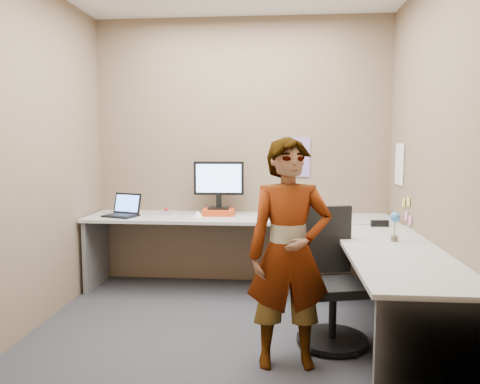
# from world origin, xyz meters

# --- Properties ---
(ground) EXTENTS (3.00, 3.00, 0.00)m
(ground) POSITION_xyz_m (0.00, 0.00, 0.00)
(ground) COLOR #26262B
(ground) RESTS_ON ground
(wall_back) EXTENTS (3.00, 0.00, 3.00)m
(wall_back) POSITION_xyz_m (0.00, 1.30, 1.35)
(wall_back) COLOR brown
(wall_back) RESTS_ON ground
(wall_right) EXTENTS (0.00, 2.70, 2.70)m
(wall_right) POSITION_xyz_m (1.50, 0.00, 1.35)
(wall_right) COLOR brown
(wall_right) RESTS_ON ground
(wall_left) EXTENTS (0.00, 2.70, 2.70)m
(wall_left) POSITION_xyz_m (-1.50, 0.00, 1.35)
(wall_left) COLOR brown
(wall_left) RESTS_ON ground
(desk) EXTENTS (2.98, 2.58, 0.73)m
(desk) POSITION_xyz_m (0.44, 0.39, 0.59)
(desk) COLOR #A3A3A3
(desk) RESTS_ON ground
(paper_ream) EXTENTS (0.32, 0.24, 0.06)m
(paper_ream) POSITION_xyz_m (-0.20, 1.05, 0.76)
(paper_ream) COLOR #B93512
(paper_ream) RESTS_ON desk
(monitor) EXTENTS (0.50, 0.15, 0.47)m
(monitor) POSITION_xyz_m (-0.20, 1.06, 1.07)
(monitor) COLOR black
(monitor) RESTS_ON paper_ream
(laptop) EXTENTS (0.37, 0.34, 0.22)m
(laptop) POSITION_xyz_m (-1.13, 0.92, 0.79)
(laptop) COLOR black
(laptop) RESTS_ON desk
(trackball_mouse) EXTENTS (0.12, 0.08, 0.07)m
(trackball_mouse) POSITION_xyz_m (-0.73, 1.02, 0.76)
(trackball_mouse) COLOR #B7B7BC
(trackball_mouse) RESTS_ON desk
(origami) EXTENTS (0.10, 0.10, 0.06)m
(origami) POSITION_xyz_m (-0.39, 0.93, 0.76)
(origami) COLOR white
(origami) RESTS_ON desk
(stapler) EXTENTS (0.15, 0.05, 0.05)m
(stapler) POSITION_xyz_m (1.26, 0.55, 0.76)
(stapler) COLOR black
(stapler) RESTS_ON desk
(flower) EXTENTS (0.07, 0.07, 0.22)m
(flower) POSITION_xyz_m (1.24, -0.05, 0.87)
(flower) COLOR brown
(flower) RESTS_ON desk
(calendar_purple) EXTENTS (0.30, 0.01, 0.40)m
(calendar_purple) POSITION_xyz_m (0.55, 1.29, 1.30)
(calendar_purple) COLOR #846BB7
(calendar_purple) RESTS_ON wall_back
(calendar_white) EXTENTS (0.01, 0.28, 0.38)m
(calendar_white) POSITION_xyz_m (1.49, 0.90, 1.25)
(calendar_white) COLOR white
(calendar_white) RESTS_ON wall_right
(sticky_note_a) EXTENTS (0.01, 0.07, 0.07)m
(sticky_note_a) POSITION_xyz_m (1.49, 0.55, 0.95)
(sticky_note_a) COLOR #F2E059
(sticky_note_a) RESTS_ON wall_right
(sticky_note_b) EXTENTS (0.01, 0.07, 0.07)m
(sticky_note_b) POSITION_xyz_m (1.49, 0.60, 0.82)
(sticky_note_b) COLOR pink
(sticky_note_b) RESTS_ON wall_right
(sticky_note_c) EXTENTS (0.01, 0.07, 0.07)m
(sticky_note_c) POSITION_xyz_m (1.49, 0.48, 0.80)
(sticky_note_c) COLOR pink
(sticky_note_c) RESTS_ON wall_right
(sticky_note_d) EXTENTS (0.01, 0.07, 0.07)m
(sticky_note_d) POSITION_xyz_m (1.49, 0.70, 0.92)
(sticky_note_d) COLOR #F2E059
(sticky_note_d) RESTS_ON wall_right
(office_chair) EXTENTS (0.54, 0.52, 0.96)m
(office_chair) POSITION_xyz_m (0.77, -0.16, 0.39)
(office_chair) COLOR black
(office_chair) RESTS_ON ground
(person) EXTENTS (0.58, 0.42, 1.49)m
(person) POSITION_xyz_m (0.47, -0.55, 0.74)
(person) COLOR #999399
(person) RESTS_ON ground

